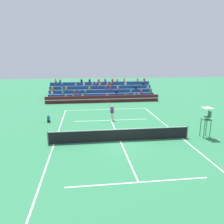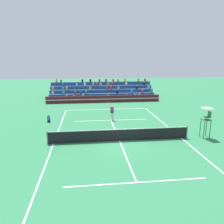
{
  "view_description": "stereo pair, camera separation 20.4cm",
  "coord_description": "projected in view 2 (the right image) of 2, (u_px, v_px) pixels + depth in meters",
  "views": [
    {
      "loc": [
        -2.87,
        -17.18,
        6.83
      ],
      "look_at": [
        0.04,
        5.85,
        1.1
      ],
      "focal_mm": 35.0,
      "sensor_mm": 36.0,
      "label": 1
    },
    {
      "loc": [
        -2.67,
        -17.2,
        6.83
      ],
      "look_at": [
        0.04,
        5.85,
        1.1
      ],
      "focal_mm": 35.0,
      "sensor_mm": 36.0,
      "label": 2
    }
  ],
  "objects": [
    {
      "name": "umpire_chair",
      "position": [
        207.0,
        119.0,
        18.98
      ],
      "size": [
        0.76,
        0.84,
        2.67
      ],
      "color": "#337047",
      "rests_on": "ground"
    },
    {
      "name": "bleacher_stand",
      "position": [
        102.0,
        92.0,
        38.15
      ],
      "size": [
        17.59,
        4.75,
        3.38
      ],
      "color": "navy",
      "rests_on": "ground"
    },
    {
      "name": "ground_plane",
      "position": [
        120.0,
        141.0,
        18.53
      ],
      "size": [
        120.0,
        120.0,
        0.0
      ],
      "primitive_type": "plane",
      "color": "#2D7A4C"
    },
    {
      "name": "tennis_player",
      "position": [
        112.0,
        112.0,
        24.52
      ],
      "size": [
        0.9,
        0.86,
        2.42
      ],
      "color": "beige",
      "rests_on": "ground"
    },
    {
      "name": "court_lines",
      "position": [
        120.0,
        141.0,
        18.53
      ],
      "size": [
        11.1,
        23.9,
        0.01
      ],
      "color": "white",
      "rests_on": "ground"
    },
    {
      "name": "ball_kid_courtside",
      "position": [
        49.0,
        119.0,
        23.93
      ],
      "size": [
        0.3,
        0.36,
        0.84
      ],
      "color": "black",
      "rests_on": "ground"
    },
    {
      "name": "tennis_ball",
      "position": [
        102.0,
        126.0,
        22.45
      ],
      "size": [
        0.07,
        0.07,
        0.07
      ],
      "primitive_type": "sphere",
      "color": "#C6DB33",
      "rests_on": "ground"
    },
    {
      "name": "tennis_net",
      "position": [
        120.0,
        135.0,
        18.4
      ],
      "size": [
        12.0,
        0.1,
        1.1
      ],
      "color": "slate",
      "rests_on": "ground"
    },
    {
      "name": "sponsor_banner_wall",
      "position": [
        104.0,
        99.0,
        34.59
      ],
      "size": [
        18.0,
        0.26,
        1.1
      ],
      "color": "#51191E",
      "rests_on": "ground"
    }
  ]
}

